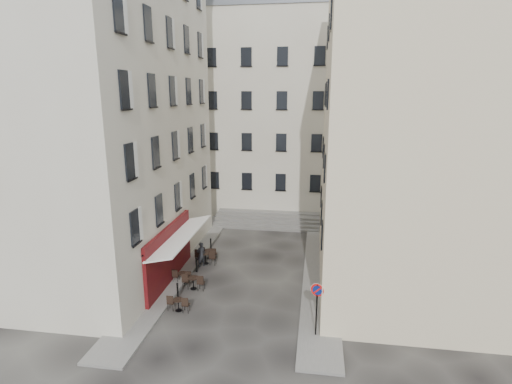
% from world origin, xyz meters
% --- Properties ---
extents(ground, '(90.00, 90.00, 0.00)m').
position_xyz_m(ground, '(0.00, 0.00, 0.00)').
color(ground, black).
rests_on(ground, ground).
extents(sidewalk_left, '(2.00, 22.00, 0.12)m').
position_xyz_m(sidewalk_left, '(-4.50, 4.00, 0.06)').
color(sidewalk_left, slate).
rests_on(sidewalk_left, ground).
extents(sidewalk_right, '(2.00, 18.00, 0.12)m').
position_xyz_m(sidewalk_right, '(4.50, 3.00, 0.06)').
color(sidewalk_right, slate).
rests_on(sidewalk_right, ground).
extents(building_left, '(12.20, 16.20, 20.60)m').
position_xyz_m(building_left, '(-10.50, 3.00, 10.31)').
color(building_left, beige).
rests_on(building_left, ground).
extents(building_right, '(12.20, 14.20, 18.60)m').
position_xyz_m(building_right, '(10.50, 3.50, 9.31)').
color(building_right, beige).
rests_on(building_right, ground).
extents(building_back, '(18.20, 10.20, 18.60)m').
position_xyz_m(building_back, '(-1.00, 19.00, 9.31)').
color(building_back, beige).
rests_on(building_back, ground).
extents(cafe_storefront, '(1.74, 7.30, 3.50)m').
position_xyz_m(cafe_storefront, '(-4.32, 1.00, 1.88)').
color(cafe_storefront, '#4D0B12').
rests_on(cafe_storefront, ground).
extents(stone_steps, '(9.00, 3.15, 0.80)m').
position_xyz_m(stone_steps, '(0.00, 12.57, 0.40)').
color(stone_steps, '#5F5C5A').
rests_on(stone_steps, ground).
extents(bollard_near, '(0.12, 0.12, 0.98)m').
position_xyz_m(bollard_near, '(-3.25, -1.00, 0.53)').
color(bollard_near, black).
rests_on(bollard_near, ground).
extents(bollard_mid, '(0.12, 0.12, 0.98)m').
position_xyz_m(bollard_mid, '(-3.25, 2.50, 0.53)').
color(bollard_mid, black).
rests_on(bollard_mid, ground).
extents(bollard_far, '(0.12, 0.12, 0.98)m').
position_xyz_m(bollard_far, '(-3.25, 6.00, 0.53)').
color(bollard_far, black).
rests_on(bollard_far, ground).
extents(no_parking_sign, '(0.59, 0.23, 2.70)m').
position_xyz_m(no_parking_sign, '(4.30, -3.41, 1.92)').
color(no_parking_sign, black).
rests_on(no_parking_sign, ground).
extents(bistro_table_a, '(1.20, 0.56, 0.84)m').
position_xyz_m(bistro_table_a, '(-2.78, -2.19, 0.43)').
color(bistro_table_a, black).
rests_on(bistro_table_a, ground).
extents(bistro_table_b, '(1.33, 0.62, 0.93)m').
position_xyz_m(bistro_table_b, '(-2.73, 0.23, 0.48)').
color(bistro_table_b, black).
rests_on(bistro_table_b, ground).
extents(bistro_table_c, '(1.22, 0.57, 0.86)m').
position_xyz_m(bistro_table_c, '(-3.60, 0.84, 0.44)').
color(bistro_table_c, black).
rests_on(bistro_table_c, ground).
extents(bistro_table_d, '(1.42, 0.66, 1.00)m').
position_xyz_m(bistro_table_d, '(-3.01, 3.79, 0.51)').
color(bistro_table_d, black).
rests_on(bistro_table_d, ground).
extents(bistro_table_e, '(1.15, 0.54, 0.81)m').
position_xyz_m(bistro_table_e, '(-3.04, 4.67, 0.41)').
color(bistro_table_e, black).
rests_on(bistro_table_e, ground).
extents(pedestrian, '(0.71, 0.70, 1.65)m').
position_xyz_m(pedestrian, '(-3.20, 3.40, 0.83)').
color(pedestrian, black).
rests_on(pedestrian, ground).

